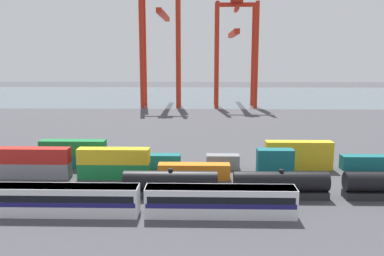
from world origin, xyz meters
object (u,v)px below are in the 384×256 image
at_px(shipping_container_5, 275,172).
at_px(gantry_crane_west, 161,30).
at_px(passenger_train, 142,199).
at_px(shipping_container_2, 114,171).
at_px(freight_tank_row, 336,185).
at_px(gantry_crane_central, 235,41).
at_px(shipping_container_9, 148,161).

relative_size(shipping_container_5, gantry_crane_west, 0.12).
distance_m(passenger_train, gantry_crane_west, 123.12).
relative_size(passenger_train, shipping_container_2, 3.30).
relative_size(freight_tank_row, shipping_container_5, 10.31).
bearing_deg(gantry_crane_central, shipping_container_5, -90.66).
distance_m(passenger_train, shipping_container_5, 25.83).
height_order(freight_tank_row, shipping_container_9, freight_tank_row).
height_order(freight_tank_row, gantry_crane_central, gantry_crane_central).
xyz_separation_m(gantry_crane_west, gantry_crane_central, (30.14, 0.20, -4.16)).
xyz_separation_m(passenger_train, gantry_crane_central, (21.27, 119.62, 24.45)).
xyz_separation_m(passenger_train, shipping_container_9, (-2.22, 22.71, -0.84)).
bearing_deg(passenger_train, shipping_container_2, 113.74).
bearing_deg(shipping_container_9, shipping_container_2, -127.25).
height_order(freight_tank_row, shipping_container_5, freight_tank_row).
bearing_deg(passenger_train, freight_tank_row, 14.54).
relative_size(passenger_train, shipping_container_5, 6.61).
bearing_deg(gantry_crane_central, freight_tank_row, -86.87).
height_order(passenger_train, shipping_container_2, passenger_train).
distance_m(shipping_container_2, shipping_container_9, 8.13).
height_order(passenger_train, shipping_container_9, passenger_train).
bearing_deg(freight_tank_row, shipping_container_2, 165.23).
bearing_deg(shipping_container_5, shipping_container_9, 163.82).
distance_m(gantry_crane_west, gantry_crane_central, 30.43).
relative_size(passenger_train, gantry_crane_central, 0.90).
bearing_deg(gantry_crane_west, shipping_container_2, -89.04).
bearing_deg(gantry_crane_west, shipping_container_9, -86.07).
bearing_deg(passenger_train, shipping_container_5, 38.96).
bearing_deg(shipping_container_2, gantry_crane_west, 90.96).
height_order(passenger_train, shipping_container_5, passenger_train).
bearing_deg(gantry_crane_central, passenger_train, -100.08).
bearing_deg(passenger_train, gantry_crane_central, 79.92).
relative_size(gantry_crane_west, gantry_crane_central, 1.14).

